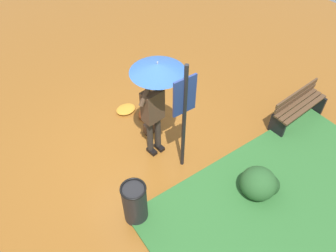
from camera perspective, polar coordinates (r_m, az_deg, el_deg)
name	(u,v)px	position (r m, az deg, el deg)	size (l,w,h in m)	color
ground_plane	(145,152)	(6.66, -3.99, -4.47)	(18.00, 18.00, 0.00)	brown
grass_verge	(313,230)	(6.14, 23.85, -16.21)	(4.80, 4.00, 0.05)	#2D662D
person_with_umbrella	(155,87)	(5.65, -2.18, 6.74)	(0.96, 0.96, 2.04)	#2D2823
info_sign_post	(184,108)	(5.41, 2.84, 3.13)	(0.44, 0.07, 2.30)	black
handbag	(151,127)	(6.94, -3.00, -0.21)	(0.31, 0.16, 0.37)	#4C3323
park_bench	(298,107)	(7.51, 21.66, 3.09)	(1.40, 0.47, 0.75)	black
trash_bin	(135,203)	(5.48, -5.76, -13.09)	(0.42, 0.42, 0.83)	black
shrub_cluster	(260,184)	(6.06, 15.68, -9.59)	(0.70, 0.64, 0.57)	#285628
leaf_pile_near_person	(150,113)	(7.36, -3.14, 2.28)	(0.54, 0.43, 0.12)	#B74C1E
leaf_pile_by_bench	(126,109)	(7.51, -7.32, 2.90)	(0.45, 0.36, 0.10)	#C68428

